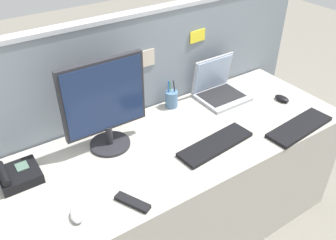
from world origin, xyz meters
name	(u,v)px	position (x,y,z in m)	size (l,w,h in m)	color
ground_plane	(172,232)	(0.00, 0.00, 0.00)	(10.00, 10.00, 0.00)	slate
desk	(173,192)	(0.00, 0.00, 0.38)	(2.10, 0.76, 0.75)	#ADA89E
cubicle_divider	(136,118)	(0.00, 0.42, 0.68)	(2.49, 0.08, 1.35)	gray
desktop_monitor	(105,103)	(-0.29, 0.18, 1.02)	(0.44, 0.22, 0.49)	#232328
laptop	(218,87)	(0.53, 0.25, 0.81)	(0.30, 0.27, 0.25)	#9EA0A8
desk_phone	(18,175)	(-0.77, 0.17, 0.78)	(0.18, 0.18, 0.09)	black
keyboard_main	(300,127)	(0.67, -0.30, 0.76)	(0.44, 0.14, 0.02)	black
keyboard_spare	(216,144)	(0.17, -0.15, 0.76)	(0.45, 0.14, 0.02)	black
computer_mouse_right_hand	(282,99)	(0.83, -0.03, 0.77)	(0.06, 0.10, 0.03)	black
computer_mouse_left_hand	(77,214)	(-0.63, -0.20, 0.77)	(0.06, 0.10, 0.03)	#B2B5BC
pen_cup	(172,99)	(0.20, 0.31, 0.81)	(0.08, 0.08, 0.18)	#4C7093
tv_remote	(132,202)	(-0.40, -0.26, 0.76)	(0.04, 0.17, 0.02)	black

